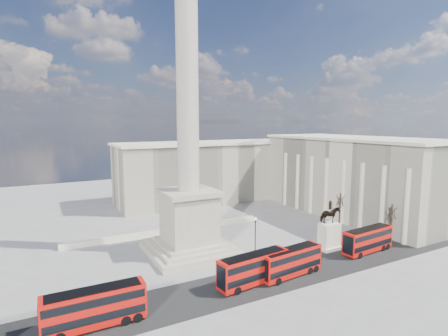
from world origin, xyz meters
TOP-DOWN VIEW (x-y plane):
  - ground at (0.00, 0.00)m, footprint 180.00×180.00m
  - asphalt_road at (5.00, -10.00)m, footprint 120.00×9.00m
  - nelsons_column at (0.00, 5.00)m, footprint 14.00×14.00m
  - balustrade_wall at (0.00, 16.00)m, footprint 40.00×0.60m
  - building_east at (45.00, 10.00)m, footprint 19.00×46.00m
  - building_northeast at (20.00, 40.00)m, footprint 51.00×17.00m
  - red_bus_a at (-17.52, -10.98)m, footprint 10.80×2.65m
  - red_bus_b at (3.13, -10.52)m, footprint 10.86×3.51m
  - red_bus_c at (9.31, -10.84)m, footprint 10.44×3.39m
  - red_bus_d at (26.88, -9.60)m, footprint 10.58×3.22m
  - victorian_lamp at (8.93, -1.93)m, footprint 0.57×0.57m
  - equestrian_statue at (22.19, -5.25)m, footprint 4.20×3.15m
  - bare_tree_near at (34.41, -8.35)m, footprint 1.74×1.74m
  - bare_tree_mid at (33.97, 3.61)m, footprint 2.00×2.00m
  - bare_tree_far at (38.78, 13.47)m, footprint 1.70×1.70m
  - pedestrian_walking at (13.71, -5.28)m, footprint 0.71×0.64m
  - pedestrian_standing at (30.99, -5.34)m, footprint 0.97×0.87m
  - pedestrian_crossing at (12.79, -4.35)m, footprint 0.66×1.03m

SIDE VIEW (x-z plane):
  - ground at x=0.00m, z-range 0.00..0.00m
  - asphalt_road at x=5.00m, z-range 0.00..0.01m
  - balustrade_wall at x=0.00m, z-range 0.00..1.10m
  - pedestrian_walking at x=13.71m, z-range 0.00..1.62m
  - pedestrian_crossing at x=12.79m, z-range 0.00..1.62m
  - pedestrian_standing at x=30.99m, z-range 0.00..1.63m
  - red_bus_c at x=9.31m, z-range 0.10..4.26m
  - red_bus_d at x=26.88m, z-range 0.10..4.33m
  - red_bus_b at x=3.13m, z-range 0.11..4.43m
  - red_bus_a at x=-17.52m, z-range 0.11..4.48m
  - equestrian_statue at x=22.19m, z-range -1.31..7.39m
  - victorian_lamp at x=8.93m, z-range 0.59..7.19m
  - bare_tree_far at x=38.78m, z-range 1.99..8.91m
  - bare_tree_mid at x=33.97m, z-range 2.18..9.74m
  - bare_tree_near at x=34.41m, z-range 2.20..9.83m
  - building_northeast at x=20.00m, z-range 0.02..16.62m
  - building_east at x=45.00m, z-range 0.02..18.62m
  - nelsons_column at x=0.00m, z-range -12.01..37.84m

